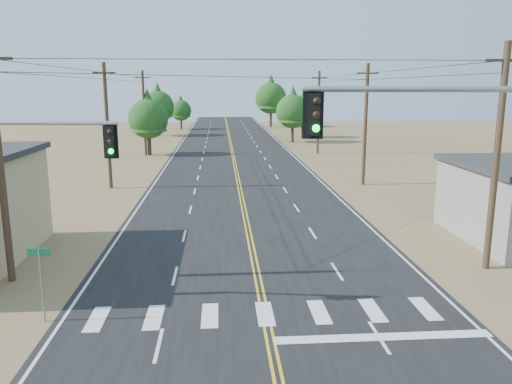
{
  "coord_description": "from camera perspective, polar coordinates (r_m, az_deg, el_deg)",
  "views": [
    {
      "loc": [
        -1.54,
        -8.77,
        8.11
      ],
      "look_at": [
        0.03,
        13.01,
        3.5
      ],
      "focal_mm": 35.0,
      "sensor_mm": 36.0,
      "label": 1
    }
  ],
  "objects": [
    {
      "name": "road",
      "position": [
        39.64,
        -1.82,
        0.13
      ],
      "size": [
        15.0,
        200.0,
        0.02
      ],
      "primitive_type": "cube",
      "color": "black",
      "rests_on": "ground"
    },
    {
      "name": "utility_pole_left_near",
      "position": [
        22.82,
        -27.25,
        3.06
      ],
      "size": [
        1.8,
        0.3,
        10.0
      ],
      "color": "#4C3826",
      "rests_on": "ground"
    },
    {
      "name": "utility_pole_left_mid",
      "position": [
        41.85,
        -16.63,
        7.33
      ],
      "size": [
        1.8,
        0.3,
        10.0
      ],
      "color": "#4C3826",
      "rests_on": "ground"
    },
    {
      "name": "utility_pole_left_far",
      "position": [
        61.5,
        -12.66,
        8.85
      ],
      "size": [
        1.8,
        0.3,
        10.0
      ],
      "color": "#4C3826",
      "rests_on": "ground"
    },
    {
      "name": "utility_pole_right_near",
      "position": [
        24.2,
        25.8,
        3.63
      ],
      "size": [
        1.8,
        0.3,
        10.0
      ],
      "color": "#4C3826",
      "rests_on": "ground"
    },
    {
      "name": "utility_pole_right_mid",
      "position": [
        42.62,
        12.39,
        7.62
      ],
      "size": [
        1.8,
        0.3,
        10.0
      ],
      "color": "#4C3826",
      "rests_on": "ground"
    },
    {
      "name": "utility_pole_right_far",
      "position": [
        62.03,
        7.15,
        9.07
      ],
      "size": [
        1.8,
        0.3,
        10.0
      ],
      "color": "#4C3826",
      "rests_on": "ground"
    },
    {
      "name": "signal_mast_left",
      "position": [
        20.33,
        -26.42,
        1.26
      ],
      "size": [
        6.01,
        1.22,
        7.05
      ],
      "rotation": [
        0.0,
        0.0,
        -0.15
      ],
      "color": "gray",
      "rests_on": "ground"
    },
    {
      "name": "signal_mast_right",
      "position": [
        15.99,
        24.32,
        2.01
      ],
      "size": [
        7.46,
        1.73,
        8.28
      ],
      "rotation": [
        0.0,
        0.0,
        -0.2
      ],
      "color": "gray",
      "rests_on": "ground"
    },
    {
      "name": "street_sign",
      "position": [
        18.98,
        -23.39,
        -8.5
      ],
      "size": [
        0.8,
        0.1,
        2.7
      ],
      "rotation": [
        0.0,
        0.0,
        -0.08
      ],
      "color": "gray",
      "rests_on": "ground"
    },
    {
      "name": "tree_left_near",
      "position": [
        61.77,
        -12.24,
        8.64
      ],
      "size": [
        4.77,
        4.77,
        7.95
      ],
      "color": "#3F2D1E",
      "rests_on": "ground"
    },
    {
      "name": "tree_left_mid",
      "position": [
        86.1,
        -11.15,
        9.9
      ],
      "size": [
        5.3,
        5.3,
        8.84
      ],
      "color": "#3F2D1E",
      "rests_on": "ground"
    },
    {
      "name": "tree_left_far",
      "position": [
        98.62,
        -8.59,
        9.45
      ],
      "size": [
        4.0,
        4.0,
        6.66
      ],
      "color": "#3F2D1E",
      "rests_on": "ground"
    },
    {
      "name": "tree_right_near",
      "position": [
        74.72,
        4.23,
        9.56
      ],
      "size": [
        4.98,
        4.98,
        8.3
      ],
      "color": "#3F2D1E",
      "rests_on": "ground"
    },
    {
      "name": "tree_right_mid",
      "position": [
        82.14,
        5.35,
        9.38
      ],
      "size": [
        4.44,
        4.44,
        7.41
      ],
      "color": "#3F2D1E",
      "rests_on": "ground"
    },
    {
      "name": "tree_right_far",
      "position": [
        103.9,
        1.72,
        11.03
      ],
      "size": [
        6.37,
        6.37,
        10.62
      ],
      "color": "#3F2D1E",
      "rests_on": "ground"
    }
  ]
}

